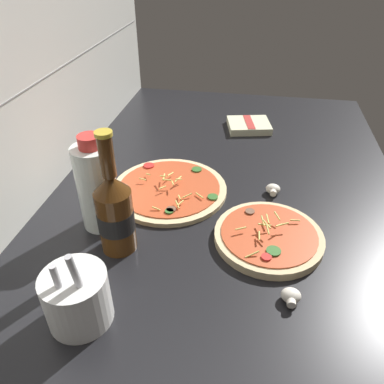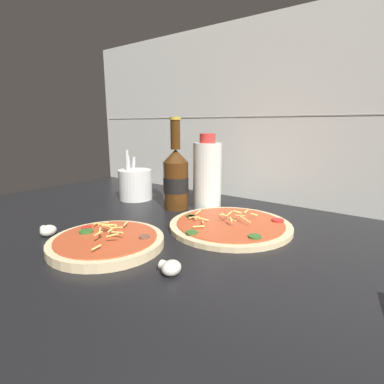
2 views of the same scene
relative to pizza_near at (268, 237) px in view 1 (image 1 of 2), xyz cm
name	(u,v)px [view 1 (image 1 of 2)]	position (x,y,z in cm)	size (l,w,h in cm)	color
counter_slab	(225,211)	(10.50, 10.59, -2.33)	(160.00, 90.00, 2.50)	black
tile_backsplash	(27,87)	(10.50, 56.09, 26.42)	(160.00, 1.13, 60.00)	silver
pizza_near	(268,237)	(0.00, 0.00, 0.00)	(23.77, 23.77, 5.19)	beige
pizza_far	(169,189)	(14.85, 25.64, -0.33)	(29.97, 29.97, 4.50)	beige
beer_bottle	(115,212)	(-7.44, 31.52, 8.36)	(7.60, 7.60, 27.13)	#47280F
oil_bottle	(97,186)	(-0.50, 37.98, 9.24)	(8.59, 8.59, 22.44)	silver
mushroom_left	(291,296)	(-16.03, -4.15, 0.22)	(3.89, 3.70, 2.59)	white
mushroom_right	(273,189)	(18.49, -0.99, 0.22)	(3.90, 3.71, 2.60)	white
utensil_crock	(77,298)	(-26.02, 32.03, 4.15)	(11.15, 11.15, 16.82)	silver
dish_towel	(249,125)	(56.93, 7.13, 0.13)	(14.75, 16.22, 2.56)	beige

